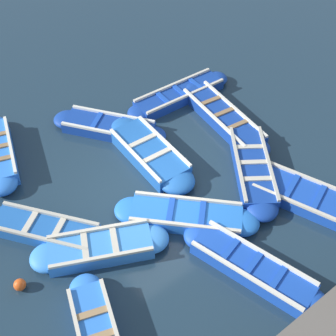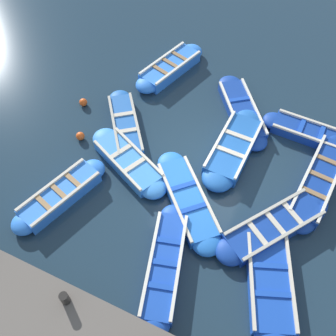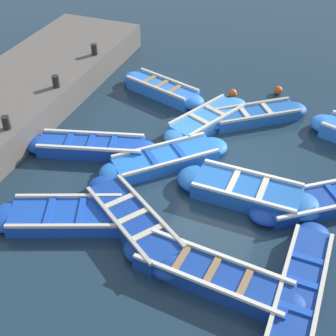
{
  "view_description": "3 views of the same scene",
  "coord_description": "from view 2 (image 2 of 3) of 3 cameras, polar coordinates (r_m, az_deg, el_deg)",
  "views": [
    {
      "loc": [
        -6.51,
        4.47,
        9.03
      ],
      "look_at": [
        0.08,
        -0.57,
        0.43
      ],
      "focal_mm": 50.0,
      "sensor_mm": 36.0,
      "label": 1
    },
    {
      "loc": [
        -6.57,
        -1.96,
        9.53
      ],
      "look_at": [
        -0.61,
        0.8,
        0.34
      ],
      "focal_mm": 42.0,
      "sensor_mm": 36.0,
      "label": 2
    },
    {
      "loc": [
        2.22,
        -8.94,
        7.4
      ],
      "look_at": [
        -0.96,
        -0.66,
        0.37
      ],
      "focal_mm": 50.0,
      "sensor_mm": 36.0,
      "label": 3
    }
  ],
  "objects": [
    {
      "name": "boat_broadside",
      "position": [
        12.09,
        9.49,
        2.9
      ],
      "size": [
        3.46,
        1.1,
        0.46
      ],
      "color": "#1E59AD",
      "rests_on": "ground"
    },
    {
      "name": "buoy_orange_near",
      "position": [
        12.61,
        -12.61,
        4.54
      ],
      "size": [
        0.27,
        0.27,
        0.27
      ],
      "primitive_type": "sphere",
      "color": "#E05119",
      "rests_on": "ground"
    },
    {
      "name": "boat_drifting",
      "position": [
        12.07,
        21.09,
        -1.61
      ],
      "size": [
        3.92,
        1.16,
        0.41
      ],
      "color": "navy",
      "rests_on": "ground"
    },
    {
      "name": "buoy_yellow_far",
      "position": [
        13.6,
        -12.2,
        9.3
      ],
      "size": [
        0.26,
        0.26,
        0.26
      ],
      "primitive_type": "sphere",
      "color": "#E05119",
      "rests_on": "ground"
    },
    {
      "name": "boat_near_quay",
      "position": [
        12.62,
        -6.2,
        6.11
      ],
      "size": [
        3.03,
        2.54,
        0.38
      ],
      "color": "#1E59AD",
      "rests_on": "ground"
    },
    {
      "name": "bollard_mid_south",
      "position": [
        9.19,
        -14.76,
        -17.83
      ],
      "size": [
        0.2,
        0.2,
        0.35
      ],
      "primitive_type": "cylinder",
      "color": "black",
      "rests_on": "quay_wall"
    },
    {
      "name": "boat_outer_right",
      "position": [
        10.05,
        -0.47,
        -13.99
      ],
      "size": [
        3.59,
        1.65,
        0.42
      ],
      "color": "#1947B7",
      "rests_on": "ground"
    },
    {
      "name": "boat_inner_gap",
      "position": [
        14.48,
        0.3,
        14.36
      ],
      "size": [
        3.27,
        1.69,
        0.47
      ],
      "color": "blue",
      "rests_on": "ground"
    },
    {
      "name": "boat_stern_in",
      "position": [
        11.7,
        -5.79,
        0.92
      ],
      "size": [
        2.06,
        3.2,
        0.41
      ],
      "color": "#3884E0",
      "rests_on": "ground"
    },
    {
      "name": "boat_outer_left",
      "position": [
        13.13,
        21.15,
        4.26
      ],
      "size": [
        0.88,
        3.71,
        0.38
      ],
      "color": "navy",
      "rests_on": "ground"
    },
    {
      "name": "boat_mid_row",
      "position": [
        10.24,
        14.55,
        -15.71
      ],
      "size": [
        3.55,
        2.13,
        0.37
      ],
      "color": "#1947B7",
      "rests_on": "ground"
    },
    {
      "name": "boat_alongside",
      "position": [
        11.36,
        -15.38,
        -3.83
      ],
      "size": [
        3.17,
        1.62,
        0.45
      ],
      "color": "blue",
      "rests_on": "ground"
    },
    {
      "name": "boat_bow_out",
      "position": [
        10.94,
        2.89,
        -4.64
      ],
      "size": [
        3.08,
        3.05,
        0.37
      ],
      "color": "blue",
      "rests_on": "ground"
    },
    {
      "name": "ground_plane",
      "position": [
        11.74,
        4.83,
        -0.1
      ],
      "size": [
        120.0,
        120.0,
        0.0
      ],
      "primitive_type": "plane",
      "color": "#1C303F"
    },
    {
      "name": "boat_centre",
      "position": [
        13.22,
        10.64,
        8.17
      ],
      "size": [
        3.21,
        2.67,
        0.37
      ],
      "color": "navy",
      "rests_on": "ground"
    },
    {
      "name": "boat_far_corner",
      "position": [
        10.86,
        15.08,
        -8.2
      ],
      "size": [
        3.4,
        2.71,
        0.43
      ],
      "color": "navy",
      "rests_on": "ground"
    }
  ]
}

